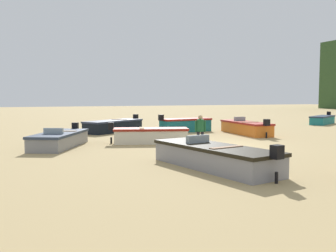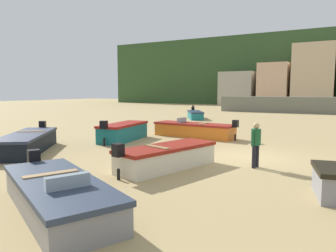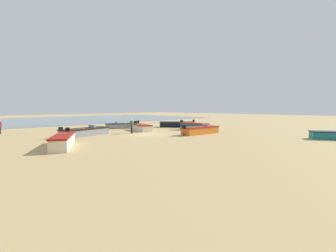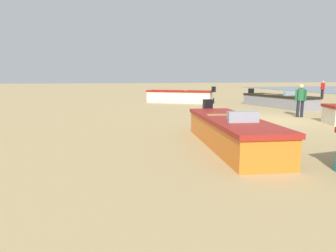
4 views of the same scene
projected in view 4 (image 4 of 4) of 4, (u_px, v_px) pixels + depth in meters
ground_plane at (277, 120)px, 13.55m from camera, size 160.00×160.00×0.00m
boat_cream_2 at (179, 96)px, 22.47m from camera, size 3.57×4.95×1.26m
boat_grey_5 at (278, 101)px, 19.34m from camera, size 5.64×2.66×1.12m
boat_orange_7 at (231, 132)px, 8.36m from camera, size 5.29×1.86×1.15m
beach_walker_foreground at (301, 98)px, 14.36m from camera, size 0.43×0.53×1.62m
beach_walker_distant at (323, 88)px, 26.73m from camera, size 0.54×0.38×1.62m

